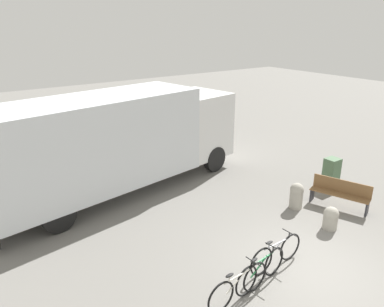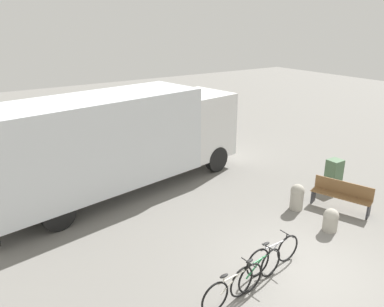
% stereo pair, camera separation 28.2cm
% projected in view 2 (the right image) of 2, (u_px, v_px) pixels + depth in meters
% --- Properties ---
extents(ground_plane, '(60.00, 60.00, 0.00)m').
position_uv_depth(ground_plane, '(305.00, 271.00, 9.02)').
color(ground_plane, slate).
extents(delivery_truck, '(9.51, 3.73, 3.44)m').
position_uv_depth(delivery_truck, '(120.00, 139.00, 12.69)').
color(delivery_truck, silver).
rests_on(delivery_truck, ground).
extents(park_bench, '(0.96, 1.85, 0.90)m').
position_uv_depth(park_bench, '(342.00, 194.00, 11.85)').
color(park_bench, brown).
rests_on(park_bench, ground).
extents(bicycle_near, '(1.74, 0.44, 0.81)m').
position_uv_depth(bicycle_near, '(233.00, 287.00, 7.91)').
color(bicycle_near, black).
rests_on(bicycle_near, ground).
extents(bicycle_middle, '(1.73, 0.44, 0.81)m').
position_uv_depth(bicycle_middle, '(257.00, 271.00, 8.40)').
color(bicycle_middle, black).
rests_on(bicycle_middle, ground).
extents(bicycle_far, '(1.74, 0.44, 0.81)m').
position_uv_depth(bicycle_far, '(273.00, 255.00, 8.99)').
color(bicycle_far, black).
rests_on(bicycle_far, ground).
extents(bollard_near_bench, '(0.43, 0.43, 0.68)m').
position_uv_depth(bollard_near_bench, '(331.00, 219.00, 10.64)').
color(bollard_near_bench, '#9E998C').
rests_on(bollard_near_bench, ground).
extents(bollard_far_bench, '(0.43, 0.43, 0.85)m').
position_uv_depth(bollard_far_bench, '(297.00, 196.00, 11.83)').
color(bollard_far_bench, '#9E998C').
rests_on(bollard_far_bench, ground).
extents(utility_box, '(0.49, 0.45, 1.05)m').
position_uv_depth(utility_box, '(334.00, 174.00, 13.36)').
color(utility_box, '#4C6B4C').
rests_on(utility_box, ground).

